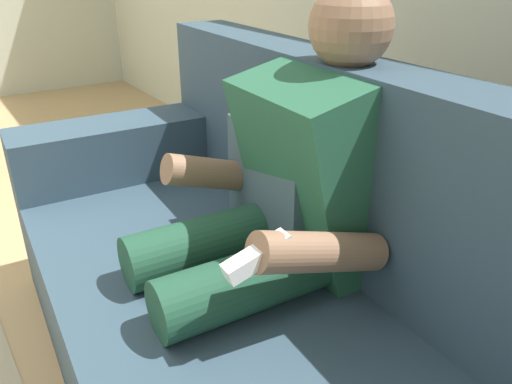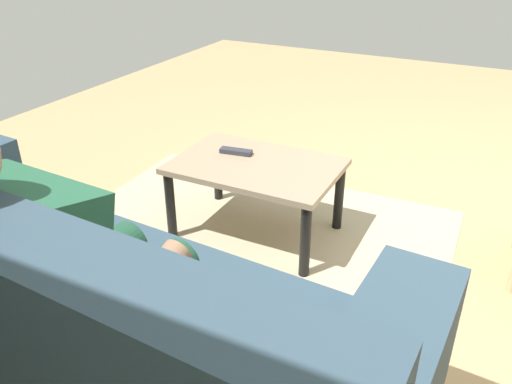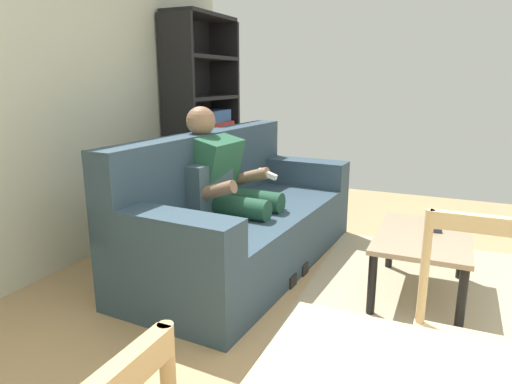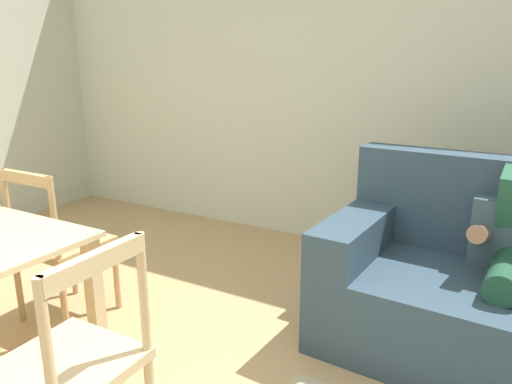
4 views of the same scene
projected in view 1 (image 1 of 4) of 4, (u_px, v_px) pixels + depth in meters
The scene contains 2 objects.
couch at pixel (279, 316), 1.36m from camera, with size 2.18×1.03×0.98m.
person_lounging at pixel (270, 214), 1.33m from camera, with size 0.61×0.90×1.17m.
Camera 1 is at (2.23, 0.94, 1.23)m, focal length 35.48 mm.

